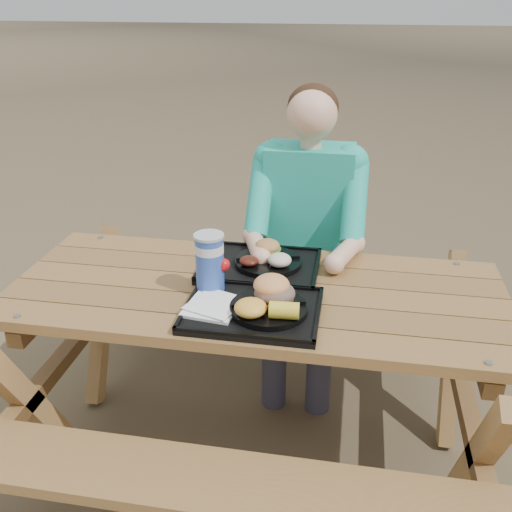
# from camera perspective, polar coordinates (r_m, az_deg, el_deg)

# --- Properties ---
(ground) EXTENTS (60.00, 60.00, 0.00)m
(ground) POSITION_cam_1_polar(r_m,az_deg,el_deg) (2.53, -0.00, -18.34)
(ground) COLOR #999999
(ground) RESTS_ON ground
(picnic_table) EXTENTS (1.80, 1.49, 0.75)m
(picnic_table) POSITION_cam_1_polar(r_m,az_deg,el_deg) (2.28, -0.00, -11.52)
(picnic_table) COLOR #999999
(picnic_table) RESTS_ON ground
(tray_near) EXTENTS (0.45, 0.35, 0.02)m
(tray_near) POSITION_cam_1_polar(r_m,az_deg,el_deg) (1.92, -0.33, -5.54)
(tray_near) COLOR black
(tray_near) RESTS_ON picnic_table
(tray_far) EXTENTS (0.45, 0.35, 0.02)m
(tray_far) POSITION_cam_1_polar(r_m,az_deg,el_deg) (2.21, 0.41, -1.10)
(tray_far) COLOR black
(tray_far) RESTS_ON picnic_table
(plate_near) EXTENTS (0.26, 0.26, 0.02)m
(plate_near) POSITION_cam_1_polar(r_m,az_deg,el_deg) (1.90, 1.28, -5.25)
(plate_near) COLOR black
(plate_near) RESTS_ON tray_near
(plate_far) EXTENTS (0.26, 0.26, 0.02)m
(plate_far) POSITION_cam_1_polar(r_m,az_deg,el_deg) (2.21, 1.22, -0.59)
(plate_far) COLOR black
(plate_far) RESTS_ON tray_far
(napkin_stack) EXTENTS (0.19, 0.19, 0.02)m
(napkin_stack) POSITION_cam_1_polar(r_m,az_deg,el_deg) (1.92, -4.41, -5.02)
(napkin_stack) COLOR white
(napkin_stack) RESTS_ON tray_near
(soda_cup) EXTENTS (0.10, 0.10, 0.20)m
(soda_cup) POSITION_cam_1_polar(r_m,az_deg,el_deg) (2.00, -4.64, -0.77)
(soda_cup) COLOR #153CA3
(soda_cup) RESTS_ON tray_near
(condiment_bbq) EXTENTS (0.05, 0.05, 0.03)m
(condiment_bbq) POSITION_cam_1_polar(r_m,az_deg,el_deg) (2.01, 0.45, -3.26)
(condiment_bbq) COLOR black
(condiment_bbq) RESTS_ON tray_near
(condiment_mustard) EXTENTS (0.05, 0.05, 0.03)m
(condiment_mustard) POSITION_cam_1_polar(r_m,az_deg,el_deg) (2.02, 1.82, -3.19)
(condiment_mustard) COLOR yellow
(condiment_mustard) RESTS_ON tray_near
(sandwich) EXTENTS (0.13, 0.13, 0.13)m
(sandwich) POSITION_cam_1_polar(r_m,az_deg,el_deg) (1.89, 1.89, -2.66)
(sandwich) COLOR #F69A57
(sandwich) RESTS_ON plate_near
(mac_cheese) EXTENTS (0.11, 0.11, 0.05)m
(mac_cheese) POSITION_cam_1_polar(r_m,az_deg,el_deg) (1.83, -0.55, -5.20)
(mac_cheese) COLOR #FFBE43
(mac_cheese) RESTS_ON plate_near
(corn_cob) EXTENTS (0.10, 0.10, 0.06)m
(corn_cob) POSITION_cam_1_polar(r_m,az_deg,el_deg) (1.81, 2.83, -5.45)
(corn_cob) COLOR yellow
(corn_cob) RESTS_ON plate_near
(cutlery_far) EXTENTS (0.05, 0.16, 0.01)m
(cutlery_far) POSITION_cam_1_polar(r_m,az_deg,el_deg) (2.24, -3.94, -0.48)
(cutlery_far) COLOR black
(cutlery_far) RESTS_ON tray_far
(burger) EXTENTS (0.10, 0.10, 0.09)m
(burger) POSITION_cam_1_polar(r_m,az_deg,el_deg) (2.23, 1.14, 1.29)
(burger) COLOR #C18144
(burger) RESTS_ON plate_far
(baked_beans) EXTENTS (0.07, 0.07, 0.03)m
(baked_beans) POSITION_cam_1_polar(r_m,az_deg,el_deg) (2.15, -0.70, -0.49)
(baked_beans) COLOR #4F1A0F
(baked_beans) RESTS_ON plate_far
(potato_salad) EXTENTS (0.09, 0.09, 0.05)m
(potato_salad) POSITION_cam_1_polar(r_m,az_deg,el_deg) (2.14, 2.39, -0.41)
(potato_salad) COLOR #EFE0CA
(potato_salad) RESTS_ON plate_far
(diner) EXTENTS (0.48, 0.84, 1.28)m
(diner) POSITION_cam_1_polar(r_m,az_deg,el_deg) (2.63, 5.06, 0.39)
(diner) COLOR #1AB1B6
(diner) RESTS_ON ground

